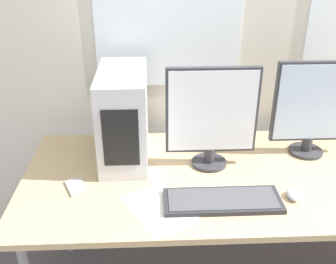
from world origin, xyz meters
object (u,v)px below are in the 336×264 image
keyboard (222,201)px  mouse (293,195)px  pc_tower (124,116)px  monitor_main (212,116)px  monitor_right_near (314,108)px  cell_phone (76,187)px

keyboard → mouse: (0.30, 0.02, 0.00)m
pc_tower → mouse: (0.71, -0.38, -0.20)m
monitor_main → mouse: 0.48m
monitor_right_near → mouse: size_ratio=5.66×
monitor_right_near → cell_phone: (-1.11, -0.26, -0.24)m
pc_tower → monitor_right_near: bearing=-0.2°
monitor_main → keyboard: bearing=-87.7°
pc_tower → mouse: 0.83m
cell_phone → mouse: bearing=-31.1°
monitor_main → keyboard: monitor_main is taller
monitor_main → cell_phone: 0.67m
keyboard → mouse: size_ratio=5.74×
pc_tower → cell_phone: 0.39m
pc_tower → cell_phone: size_ratio=3.19×
monitor_main → monitor_right_near: bearing=10.0°
keyboard → cell_phone: size_ratio=3.39×
pc_tower → monitor_main: (0.40, -0.09, 0.03)m
pc_tower → monitor_main: bearing=-12.9°
pc_tower → monitor_right_near: 0.90m
cell_phone → keyboard: bearing=-36.3°
monitor_right_near → cell_phone: size_ratio=3.35×
monitor_main → mouse: size_ratio=5.75×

